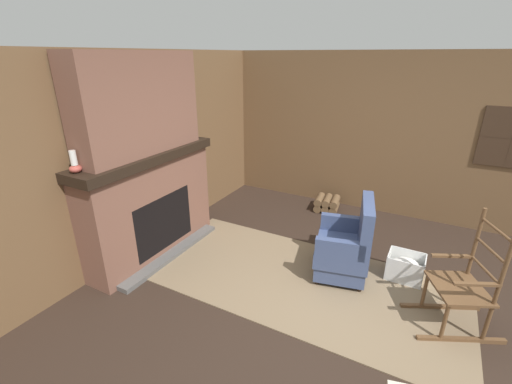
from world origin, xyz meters
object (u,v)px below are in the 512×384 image
Objects in this scene: armchair at (346,248)px; firewood_stack at (327,204)px; laundry_basket at (405,267)px; oil_lamp_vase at (75,165)px; rocking_chair at (462,290)px; storage_case at (180,136)px; decorative_plate_on_mantel at (145,140)px.

armchair is 1.84m from firewood_stack.
firewood_stack is 1.06× the size of laundry_basket.
armchair is 3.05m from oil_lamp_vase.
rocking_chair reaches higher than laundry_basket.
storage_case reaches higher than armchair.
armchair is 0.73m from laundry_basket.
storage_case is at bearing -31.13° from rocking_chair.
rocking_chair is 3.73m from storage_case.
rocking_chair is at bearing 4.15° from decorative_plate_on_mantel.
decorative_plate_on_mantel is at bearing -164.97° from laundry_basket.
laundry_basket is at bearing -72.64° from rocking_chair.
oil_lamp_vase is 0.97m from decorative_plate_on_mantel.
storage_case is 0.63m from decorative_plate_on_mantel.
oil_lamp_vase is 1.59m from storage_case.
armchair is 2.38× the size of laundry_basket.
firewood_stack is 1.99m from laundry_basket.
rocking_chair is 2.68× the size of firewood_stack.
oil_lamp_vase is at bearing 20.42° from armchair.
oil_lamp_vase is (-3.57, -1.23, 1.04)m from rocking_chair.
firewood_stack is 1.91× the size of oil_lamp_vase.
storage_case is (-1.67, -1.63, 1.30)m from firewood_stack.
firewood_stack is at bearing 134.07° from laundry_basket.
decorative_plate_on_mantel reaches higher than armchair.
oil_lamp_vase reaches higher than firewood_stack.
armchair is at bearing -40.27° from rocking_chair.
oil_lamp_vase reaches higher than storage_case.
firewood_stack is (-1.90, 1.99, -0.29)m from rocking_chair.
decorative_plate_on_mantel is at bearing -126.84° from firewood_stack.
armchair is at bearing -1.20° from storage_case.
rocking_chair is 0.81m from laundry_basket.
firewood_stack is 1.64× the size of storage_case.
oil_lamp_vase is at bearing -88.81° from decorative_plate_on_mantel.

